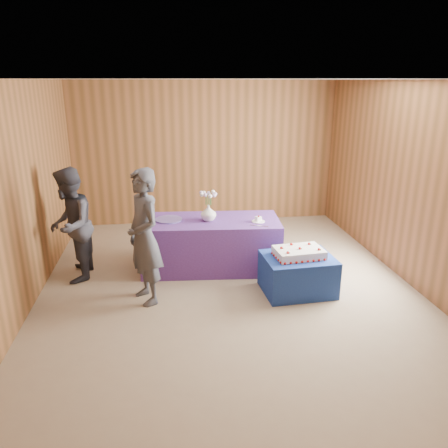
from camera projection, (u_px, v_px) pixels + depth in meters
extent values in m
plane|color=#85735B|center=(228.00, 287.00, 5.95)|extent=(6.00, 6.00, 0.00)
cube|color=brown|center=(205.00, 153.00, 8.35)|extent=(5.00, 0.04, 2.70)
cube|color=brown|center=(300.00, 308.00, 2.71)|extent=(5.00, 0.04, 2.70)
cube|color=brown|center=(21.00, 198.00, 5.20)|extent=(0.04, 6.00, 2.70)
cube|color=brown|center=(412.00, 185.00, 5.86)|extent=(0.04, 6.00, 2.70)
cube|color=white|center=(229.00, 79.00, 5.10)|extent=(5.00, 6.00, 0.04)
cube|color=navy|center=(298.00, 274.00, 5.76)|extent=(0.94, 0.75, 0.50)
cube|color=#5B3695|center=(211.00, 244.00, 6.47)|extent=(2.07, 1.06, 0.75)
cube|color=white|center=(299.00, 253.00, 5.67)|extent=(0.65, 0.47, 0.11)
sphere|color=#B3100D|center=(282.00, 264.00, 5.43)|extent=(0.03, 0.03, 0.03)
sphere|color=#B3100D|center=(327.00, 259.00, 5.56)|extent=(0.03, 0.03, 0.03)
sphere|color=#B3100D|center=(271.00, 252.00, 5.80)|extent=(0.03, 0.03, 0.03)
sphere|color=#B3100D|center=(314.00, 248.00, 5.94)|extent=(0.03, 0.03, 0.03)
sphere|color=#B3100D|center=(289.00, 251.00, 5.51)|extent=(0.04, 0.04, 0.04)
cone|color=#124F1D|center=(291.00, 252.00, 5.52)|extent=(0.01, 0.03, 0.02)
sphere|color=#B3100D|center=(308.00, 244.00, 5.77)|extent=(0.04, 0.04, 0.04)
cone|color=#124F1D|center=(310.00, 245.00, 5.77)|extent=(0.01, 0.03, 0.02)
sphere|color=#B3100D|center=(299.00, 247.00, 5.65)|extent=(0.04, 0.04, 0.04)
cone|color=#124F1D|center=(301.00, 248.00, 5.65)|extent=(0.01, 0.03, 0.02)
imported|color=silver|center=(208.00, 213.00, 6.29)|extent=(0.23, 0.23, 0.23)
cylinder|color=#335C25|center=(211.00, 199.00, 6.23)|extent=(0.01, 0.01, 0.17)
sphere|color=#B99DCB|center=(215.00, 193.00, 6.21)|extent=(0.06, 0.06, 0.06)
cylinder|color=#335C25|center=(210.00, 199.00, 6.26)|extent=(0.01, 0.01, 0.17)
sphere|color=white|center=(213.00, 192.00, 6.27)|extent=(0.06, 0.06, 0.06)
cylinder|color=#335C25|center=(208.00, 199.00, 6.26)|extent=(0.01, 0.01, 0.17)
sphere|color=#B99DCB|center=(209.00, 192.00, 6.30)|extent=(0.06, 0.06, 0.06)
cylinder|color=#335C25|center=(207.00, 199.00, 6.26)|extent=(0.01, 0.01, 0.17)
sphere|color=white|center=(204.00, 192.00, 6.28)|extent=(0.06, 0.06, 0.06)
cylinder|color=#335C25|center=(206.00, 199.00, 6.23)|extent=(0.01, 0.01, 0.17)
sphere|color=#B99DCB|center=(201.00, 193.00, 6.22)|extent=(0.06, 0.06, 0.06)
cylinder|color=#335C25|center=(206.00, 200.00, 6.21)|extent=(0.01, 0.01, 0.17)
sphere|color=white|center=(202.00, 194.00, 6.16)|extent=(0.06, 0.06, 0.06)
cylinder|color=#335C25|center=(207.00, 200.00, 6.19)|extent=(0.01, 0.01, 0.17)
sphere|color=#B99DCB|center=(205.00, 195.00, 6.11)|extent=(0.06, 0.06, 0.06)
cylinder|color=#335C25|center=(209.00, 200.00, 6.19)|extent=(0.01, 0.01, 0.17)
sphere|color=white|center=(210.00, 195.00, 6.11)|extent=(0.06, 0.06, 0.06)
cylinder|color=#335C25|center=(211.00, 200.00, 6.21)|extent=(0.01, 0.01, 0.17)
sphere|color=#B99DCB|center=(214.00, 195.00, 6.15)|extent=(0.06, 0.06, 0.06)
cylinder|color=#5E4F9E|center=(169.00, 220.00, 6.34)|extent=(0.47, 0.47, 0.02)
cylinder|color=white|center=(258.00, 221.00, 6.27)|extent=(0.21, 0.21, 0.01)
cube|color=white|center=(258.00, 219.00, 6.26)|extent=(0.10, 0.09, 0.07)
sphere|color=#B3100D|center=(259.00, 216.00, 6.22)|extent=(0.03, 0.03, 0.03)
cube|color=#B0AFB4|center=(259.00, 226.00, 6.09)|extent=(0.25, 0.12, 0.00)
imported|color=#3D3F48|center=(144.00, 237.00, 5.35)|extent=(0.63, 0.74, 1.71)
imported|color=#30303A|center=(71.00, 225.00, 5.97)|extent=(0.61, 0.78, 1.59)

